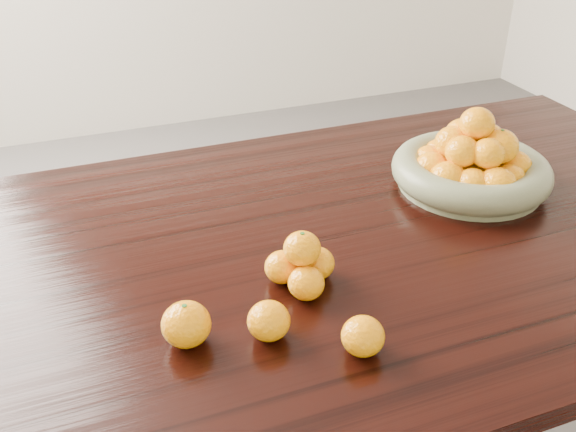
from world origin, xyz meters
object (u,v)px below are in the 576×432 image
object	(u,v)px
dining_table	(291,284)
fruit_bowl	(472,165)
orange_pyramid	(302,265)
loose_orange_0	(186,324)

from	to	relation	value
dining_table	fruit_bowl	size ratio (longest dim) A/B	5.84
dining_table	orange_pyramid	world-z (taller)	orange_pyramid
dining_table	loose_orange_0	world-z (taller)	loose_orange_0
orange_pyramid	fruit_bowl	bearing A→B (deg)	22.97
dining_table	fruit_bowl	distance (m)	0.48
fruit_bowl	loose_orange_0	size ratio (longest dim) A/B	4.53
orange_pyramid	loose_orange_0	size ratio (longest dim) A/B	1.61
dining_table	orange_pyramid	xyz separation A→B (m)	(-0.03, -0.12, 0.13)
dining_table	fruit_bowl	bearing A→B (deg)	10.53
dining_table	loose_orange_0	distance (m)	0.33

